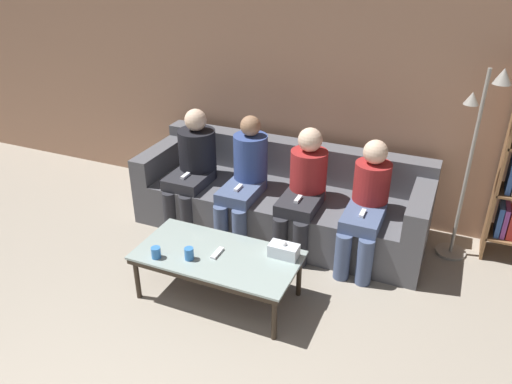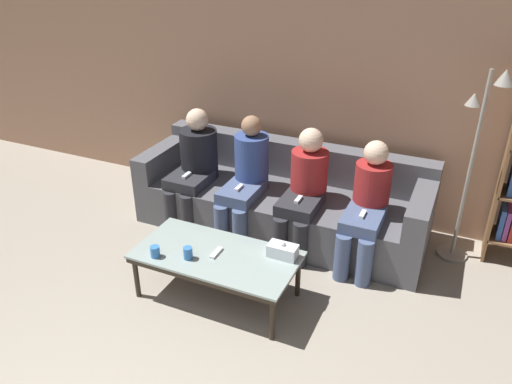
{
  "view_description": "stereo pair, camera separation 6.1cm",
  "coord_description": "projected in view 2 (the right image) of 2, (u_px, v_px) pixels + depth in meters",
  "views": [
    {
      "loc": [
        1.43,
        -0.56,
        2.54
      ],
      "look_at": [
        0.0,
        2.74,
        0.66
      ],
      "focal_mm": 35.0,
      "sensor_mm": 36.0,
      "label": 1
    },
    {
      "loc": [
        1.48,
        -0.53,
        2.54
      ],
      "look_at": [
        0.0,
        2.74,
        0.66
      ],
      "focal_mm": 35.0,
      "sensor_mm": 36.0,
      "label": 2
    }
  ],
  "objects": [
    {
      "name": "seated_person_left_end",
      "position": [
        195.0,
        163.0,
        4.74
      ],
      "size": [
        0.36,
        0.65,
        1.1
      ],
      "color": "#28282D",
      "rests_on": "ground_plane"
    },
    {
      "name": "cup_near_right",
      "position": [
        188.0,
        253.0,
        3.67
      ],
      "size": [
        0.07,
        0.07,
        0.1
      ],
      "color": "#3372BF",
      "rests_on": "coffee_table"
    },
    {
      "name": "couch",
      "position": [
        283.0,
        200.0,
        4.73
      ],
      "size": [
        2.68,
        0.92,
        0.76
      ],
      "color": "#515156",
      "rests_on": "ground_plane"
    },
    {
      "name": "tissue_box",
      "position": [
        283.0,
        251.0,
        3.69
      ],
      "size": [
        0.22,
        0.12,
        0.13
      ],
      "color": "silver",
      "rests_on": "coffee_table"
    },
    {
      "name": "seated_person_mid_left",
      "position": [
        246.0,
        175.0,
        4.52
      ],
      "size": [
        0.31,
        0.67,
        1.11
      ],
      "color": "#47567A",
      "rests_on": "ground_plane"
    },
    {
      "name": "cup_near_left",
      "position": [
        155.0,
        252.0,
        3.69
      ],
      "size": [
        0.07,
        0.07,
        0.09
      ],
      "color": "#3372BF",
      "rests_on": "coffee_table"
    },
    {
      "name": "coffee_table",
      "position": [
        217.0,
        258.0,
        3.76
      ],
      "size": [
        1.23,
        0.62,
        0.39
      ],
      "color": "#8C9E99",
      "rests_on": "ground_plane"
    },
    {
      "name": "seated_person_mid_right",
      "position": [
        305.0,
        187.0,
        4.32
      ],
      "size": [
        0.32,
        0.66,
        1.08
      ],
      "color": "#28282D",
      "rests_on": "ground_plane"
    },
    {
      "name": "seated_person_right_end",
      "position": [
        367.0,
        203.0,
        4.11
      ],
      "size": [
        0.31,
        0.69,
        1.06
      ],
      "color": "#47567A",
      "rests_on": "ground_plane"
    },
    {
      "name": "wall_back",
      "position": [
        307.0,
        80.0,
        4.69
      ],
      "size": [
        12.0,
        0.06,
        2.6
      ],
      "color": "#9E755B",
      "rests_on": "ground_plane"
    },
    {
      "name": "game_remote",
      "position": [
        216.0,
        253.0,
        3.74
      ],
      "size": [
        0.04,
        0.15,
        0.02
      ],
      "color": "white",
      "rests_on": "coffee_table"
    },
    {
      "name": "standing_lamp",
      "position": [
        477.0,
        149.0,
        3.95
      ],
      "size": [
        0.31,
        0.26,
        1.66
      ],
      "color": "gray",
      "rests_on": "ground_plane"
    }
  ]
}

